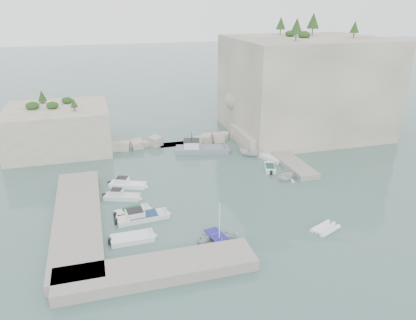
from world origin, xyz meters
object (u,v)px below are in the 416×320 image
object	(u,v)px
motorboat_b	(122,199)
inflatable_dinghy	(325,230)
motorboat_c	(133,214)
motorboat_d	(143,219)
tender_east_a	(286,180)
tender_east_b	(270,169)
tender_east_c	(269,159)
work_boat	(202,152)
rowboat	(219,242)
tender_east_d	(252,156)
motorboat_a	(128,187)
motorboat_e	(133,240)

from	to	relation	value
motorboat_b	inflatable_dinghy	size ratio (longest dim) A/B	1.41
motorboat_c	motorboat_d	size ratio (longest dim) A/B	0.69
motorboat_c	tender_east_a	size ratio (longest dim) A/B	1.36
tender_east_b	tender_east_c	distance (m)	4.34
motorboat_b	work_boat	bearing A→B (deg)	64.58
rowboat	tender_east_d	distance (m)	25.29
tender_east_a	work_boat	size ratio (longest dim) A/B	0.34
motorboat_b	motorboat_c	size ratio (longest dim) A/B	1.09
motorboat_b	tender_east_a	xyz separation A→B (m)	(22.16, -0.30, 0.00)
motorboat_a	inflatable_dinghy	size ratio (longest dim) A/B	1.56
motorboat_e	tender_east_a	size ratio (longest dim) A/B	1.49
motorboat_b	work_boat	size ratio (longest dim) A/B	0.51
motorboat_a	tender_east_d	bearing A→B (deg)	40.23
motorboat_a	work_boat	size ratio (longest dim) A/B	0.56
tender_east_d	tender_east_c	bearing A→B (deg)	-103.48
motorboat_d	tender_east_a	world-z (taller)	tender_east_a
motorboat_a	motorboat_b	xyz separation A→B (m)	(-1.02, -3.39, 0.00)
motorboat_d	work_boat	size ratio (longest dim) A/B	0.68
motorboat_c	tender_east_a	distance (m)	21.61
tender_east_b	work_boat	distance (m)	12.37
motorboat_e	tender_east_a	bearing A→B (deg)	22.21
motorboat_c	work_boat	world-z (taller)	work_boat
motorboat_c	motorboat_e	size ratio (longest dim) A/B	0.91
rowboat	tender_east_c	distance (m)	24.86
motorboat_a	motorboat_d	size ratio (longest dim) A/B	0.83
motorboat_b	tender_east_b	bearing A→B (deg)	30.29
inflatable_dinghy	tender_east_b	xyz separation A→B (m)	(1.17, 17.08, 0.00)
motorboat_e	motorboat_c	bearing A→B (deg)	82.12
motorboat_d	inflatable_dinghy	xyz separation A→B (m)	(18.52, -7.68, 0.00)
motorboat_a	work_boat	world-z (taller)	work_boat
motorboat_a	motorboat_e	bearing A→B (deg)	-70.18
motorboat_a	rowboat	bearing A→B (deg)	-41.01
tender_east_c	motorboat_d	bearing A→B (deg)	101.69
rowboat	tender_east_c	world-z (taller)	rowboat
motorboat_c	tender_east_a	bearing A→B (deg)	-1.42
motorboat_a	motorboat_b	distance (m)	3.54
tender_east_c	motorboat_e	bearing A→B (deg)	106.79
motorboat_c	motorboat_d	world-z (taller)	motorboat_d
tender_east_c	tender_east_b	bearing A→B (deg)	136.92
motorboat_c	rowboat	size ratio (longest dim) A/B	0.97
motorboat_a	motorboat_e	distance (m)	13.23
motorboat_e	inflatable_dinghy	world-z (taller)	motorboat_e
tender_east_a	tender_east_d	bearing A→B (deg)	-12.89
motorboat_a	motorboat_d	xyz separation A→B (m)	(0.83, -9.16, 0.00)
motorboat_e	tender_east_b	bearing A→B (deg)	31.00
motorboat_b	inflatable_dinghy	xyz separation A→B (m)	(20.37, -13.46, 0.00)
motorboat_c	tender_east_d	xyz separation A→B (m)	(20.15, 13.64, 0.00)
motorboat_a	tender_east_b	bearing A→B (deg)	23.90
motorboat_e	tender_east_c	world-z (taller)	same
motorboat_b	tender_east_c	world-z (taller)	motorboat_b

